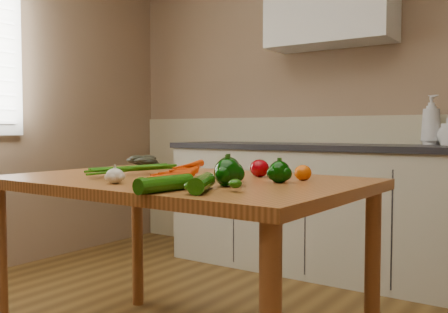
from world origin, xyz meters
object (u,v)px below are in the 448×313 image
soap_bottle_a (431,120)px  tomato_b (281,171)px  pepper_c (228,173)px  tomato_a (259,168)px  garlic_bulb (115,176)px  carrot_bunch (165,169)px  tomato_c (303,173)px  zucchini_a (202,183)px  table (180,199)px  zucchini_b (165,184)px  pepper_b (279,172)px  pepper_a (228,170)px  leafy_greens (145,158)px

soap_bottle_a → tomato_b: soap_bottle_a is taller
pepper_c → tomato_a: (-0.08, 0.37, -0.01)m
garlic_bulb → carrot_bunch: bearing=91.4°
tomato_a → tomato_b: tomato_a is taller
soap_bottle_a → tomato_c: size_ratio=4.75×
carrot_bunch → garlic_bulb: 0.29m
carrot_bunch → tomato_b: (0.42, 0.25, -0.01)m
zucchini_a → carrot_bunch: bearing=144.8°
table → soap_bottle_a: bearing=72.9°
zucchini_a → zucchini_b: 0.12m
garlic_bulb → pepper_b: 0.62m
table → carrot_bunch: bearing=-152.1°
zucchini_a → pepper_a: bearing=108.1°
pepper_c → soap_bottle_a: bearing=82.5°
leafy_greens → tomato_b: (0.84, -0.08, -0.02)m
pepper_a → pepper_c: pepper_c is taller
pepper_a → zucchini_a: 0.31m
soap_bottle_a → carrot_bunch: soap_bottle_a is taller
zucchini_b → soap_bottle_a: bearing=81.4°
tomato_c → zucchini_a: (-0.12, -0.50, -0.00)m
pepper_b → zucchini_a: (-0.08, -0.38, -0.01)m
leafy_greens → pepper_c: leafy_greens is taller
carrot_bunch → tomato_c: 0.57m
leafy_greens → tomato_c: (0.96, -0.12, -0.02)m
carrot_bunch → pepper_c: size_ratio=2.82×
soap_bottle_a → tomato_b: 1.64m
zucchini_a → zucchini_b: bearing=-140.9°
pepper_b → zucchini_a: pepper_b is taller
soap_bottle_a → tomato_c: soap_bottle_a is taller
leafy_greens → carrot_bunch: bearing=-37.7°
pepper_a → tomato_b: (0.10, 0.25, -0.02)m
pepper_a → tomato_c: pepper_a is taller
carrot_bunch → pepper_b: size_ratio=3.35×
table → tomato_c: bearing=21.9°
pepper_a → zucchini_a: bearing=-71.9°
tomato_b → zucchini_a: size_ratio=0.29×
carrot_bunch → pepper_c: bearing=-15.6°
garlic_bulb → pepper_b: (0.49, 0.37, 0.01)m
leafy_greens → tomato_b: leafy_greens is taller
table → tomato_b: 0.44m
carrot_bunch → table: bearing=27.9°
carrot_bunch → zucchini_b: carrot_bunch is taller
garlic_bulb → pepper_a: pepper_a is taller
table → pepper_c: bearing=-22.6°
table → pepper_b: pepper_b is taller
tomato_b → tomato_c: (0.12, -0.04, 0.00)m
soap_bottle_a → pepper_a: (-0.34, -1.85, -0.22)m
soap_bottle_a → pepper_a: size_ratio=3.39×
pepper_a → tomato_a: bearing=91.2°
soap_bottle_a → tomato_b: (-0.24, -1.60, -0.24)m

